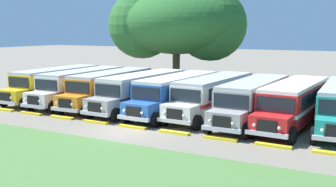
# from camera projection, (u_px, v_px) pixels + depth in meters

# --- Properties ---
(ground_plane) EXTENTS (220.00, 220.00, 0.00)m
(ground_plane) POSITION_uv_depth(u_px,v_px,m) (125.00, 131.00, 25.51)
(ground_plane) COLOR slate
(foreground_grass_strip) EXTENTS (80.00, 10.60, 0.01)m
(foreground_grass_strip) POSITION_uv_depth(u_px,v_px,m) (32.00, 166.00, 18.93)
(foreground_grass_strip) COLOR #4C7538
(foreground_grass_strip) RESTS_ON ground_plane
(parked_bus_slot_0) EXTENTS (2.88, 10.86, 2.82)m
(parked_bus_slot_0) POSITION_uv_depth(u_px,v_px,m) (56.00, 82.00, 36.99)
(parked_bus_slot_0) COLOR yellow
(parked_bus_slot_0) RESTS_ON ground_plane
(parked_bus_slot_1) EXTENTS (2.96, 10.88, 2.82)m
(parked_bus_slot_1) POSITION_uv_depth(u_px,v_px,m) (81.00, 84.00, 35.43)
(parked_bus_slot_1) COLOR silver
(parked_bus_slot_1) RESTS_ON ground_plane
(parked_bus_slot_2) EXTENTS (2.94, 10.87, 2.82)m
(parked_bus_slot_2) POSITION_uv_depth(u_px,v_px,m) (111.00, 87.00, 34.10)
(parked_bus_slot_2) COLOR orange
(parked_bus_slot_2) RESTS_ON ground_plane
(parked_bus_slot_3) EXTENTS (3.08, 10.89, 2.82)m
(parked_bus_slot_3) POSITION_uv_depth(u_px,v_px,m) (142.00, 89.00, 32.48)
(parked_bus_slot_3) COLOR #9E9993
(parked_bus_slot_3) RESTS_ON ground_plane
(parked_bus_slot_4) EXTENTS (3.02, 10.88, 2.82)m
(parked_bus_slot_4) POSITION_uv_depth(u_px,v_px,m) (177.00, 92.00, 31.03)
(parked_bus_slot_4) COLOR #23519E
(parked_bus_slot_4) RESTS_ON ground_plane
(parked_bus_slot_5) EXTENTS (3.16, 10.90, 2.82)m
(parked_bus_slot_5) POSITION_uv_depth(u_px,v_px,m) (213.00, 94.00, 30.20)
(parked_bus_slot_5) COLOR silver
(parked_bus_slot_5) RESTS_ON ground_plane
(parked_bus_slot_6) EXTENTS (2.90, 10.87, 2.82)m
(parked_bus_slot_6) POSITION_uv_depth(u_px,v_px,m) (253.00, 98.00, 28.16)
(parked_bus_slot_6) COLOR #9E9993
(parked_bus_slot_6) RESTS_ON ground_plane
(parked_bus_slot_7) EXTENTS (3.17, 10.91, 2.82)m
(parked_bus_slot_7) POSITION_uv_depth(u_px,v_px,m) (294.00, 101.00, 27.01)
(parked_bus_slot_7) COLOR red
(parked_bus_slot_7) RESTS_ON ground_plane
(curb_wheelstop_0) EXTENTS (2.00, 0.36, 0.15)m
(curb_wheelstop_0) POSITION_uv_depth(u_px,v_px,m) (4.00, 110.00, 32.00)
(curb_wheelstop_0) COLOR yellow
(curb_wheelstop_0) RESTS_ON ground_plane
(curb_wheelstop_1) EXTENTS (2.00, 0.36, 0.15)m
(curb_wheelstop_1) POSITION_uv_depth(u_px,v_px,m) (31.00, 113.00, 30.57)
(curb_wheelstop_1) COLOR yellow
(curb_wheelstop_1) RESTS_ON ground_plane
(curb_wheelstop_2) EXTENTS (2.00, 0.36, 0.15)m
(curb_wheelstop_2) POSITION_uv_depth(u_px,v_px,m) (62.00, 117.00, 29.15)
(curb_wheelstop_2) COLOR yellow
(curb_wheelstop_2) RESTS_ON ground_plane
(curb_wheelstop_3) EXTENTS (2.00, 0.36, 0.15)m
(curb_wheelstop_3) POSITION_uv_depth(u_px,v_px,m) (95.00, 122.00, 27.73)
(curb_wheelstop_3) COLOR yellow
(curb_wheelstop_3) RESTS_ON ground_plane
(curb_wheelstop_4) EXTENTS (2.00, 0.36, 0.15)m
(curb_wheelstop_4) POSITION_uv_depth(u_px,v_px,m) (133.00, 127.00, 26.31)
(curb_wheelstop_4) COLOR yellow
(curb_wheelstop_4) RESTS_ON ground_plane
(curb_wheelstop_5) EXTENTS (2.00, 0.36, 0.15)m
(curb_wheelstop_5) POSITION_uv_depth(u_px,v_px,m) (174.00, 132.00, 24.88)
(curb_wheelstop_5) COLOR yellow
(curb_wheelstop_5) RESTS_ON ground_plane
(curb_wheelstop_6) EXTENTS (2.00, 0.36, 0.15)m
(curb_wheelstop_6) POSITION_uv_depth(u_px,v_px,m) (221.00, 139.00, 23.46)
(curb_wheelstop_6) COLOR yellow
(curb_wheelstop_6) RESTS_ON ground_plane
(curb_wheelstop_7) EXTENTS (2.00, 0.36, 0.15)m
(curb_wheelstop_7) POSITION_uv_depth(u_px,v_px,m) (273.00, 146.00, 22.04)
(curb_wheelstop_7) COLOR yellow
(curb_wheelstop_7) RESTS_ON ground_plane
(curb_wheelstop_8) EXTENTS (2.00, 0.36, 0.15)m
(curb_wheelstop_8) POSITION_uv_depth(u_px,v_px,m) (333.00, 154.00, 20.62)
(curb_wheelstop_8) COLOR yellow
(curb_wheelstop_8) RESTS_ON ground_plane
(broad_shade_tree) EXTENTS (14.08, 12.60, 10.55)m
(broad_shade_tree) POSITION_uv_depth(u_px,v_px,m) (179.00, 23.00, 42.77)
(broad_shade_tree) COLOR brown
(broad_shade_tree) RESTS_ON ground_plane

